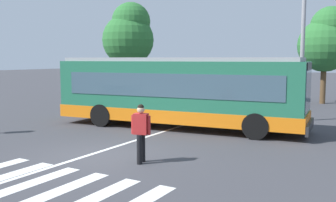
{
  "coord_description": "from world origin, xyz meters",
  "views": [
    {
      "loc": [
        7.73,
        -9.19,
        3.02
      ],
      "look_at": [
        -0.15,
        4.38,
        1.3
      ],
      "focal_mm": 41.61,
      "sensor_mm": 36.0,
      "label": 1
    }
  ],
  "objects_px": {
    "parked_car_black": "(194,90)",
    "pedestrian_crossing_street": "(141,130)",
    "parked_car_blue": "(269,94)",
    "twin_arm_street_lamp": "(304,8)",
    "city_transit_bus": "(178,91)",
    "background_tree_left": "(129,35)",
    "background_tree_right": "(327,40)",
    "parked_car_champagne": "(231,93)"
  },
  "relations": [
    {
      "from": "parked_car_champagne",
      "to": "background_tree_right",
      "type": "bearing_deg",
      "value": 33.45
    },
    {
      "from": "parked_car_blue",
      "to": "twin_arm_street_lamp",
      "type": "xyz_separation_m",
      "value": [
        2.94,
        -4.97,
        4.63
      ]
    },
    {
      "from": "parked_car_blue",
      "to": "background_tree_right",
      "type": "xyz_separation_m",
      "value": [
        2.8,
        3.4,
        3.47
      ]
    },
    {
      "from": "city_transit_bus",
      "to": "twin_arm_street_lamp",
      "type": "height_order",
      "value": "twin_arm_street_lamp"
    },
    {
      "from": "parked_car_blue",
      "to": "background_tree_left",
      "type": "bearing_deg",
      "value": -173.92
    },
    {
      "from": "background_tree_left",
      "to": "pedestrian_crossing_street",
      "type": "bearing_deg",
      "value": -53.16
    },
    {
      "from": "parked_car_black",
      "to": "background_tree_right",
      "type": "xyz_separation_m",
      "value": [
        8.22,
        2.98,
        3.47
      ]
    },
    {
      "from": "city_transit_bus",
      "to": "background_tree_left",
      "type": "relative_size",
      "value": 1.57
    },
    {
      "from": "parked_car_black",
      "to": "parked_car_champagne",
      "type": "bearing_deg",
      "value": -10.01
    },
    {
      "from": "pedestrian_crossing_street",
      "to": "background_tree_left",
      "type": "xyz_separation_m",
      "value": [
        -10.58,
        14.12,
        3.76
      ]
    },
    {
      "from": "pedestrian_crossing_street",
      "to": "background_tree_right",
      "type": "height_order",
      "value": "background_tree_right"
    },
    {
      "from": "parked_car_champagne",
      "to": "parked_car_blue",
      "type": "height_order",
      "value": "same"
    },
    {
      "from": "parked_car_blue",
      "to": "background_tree_right",
      "type": "distance_m",
      "value": 5.61
    },
    {
      "from": "parked_car_black",
      "to": "parked_car_blue",
      "type": "relative_size",
      "value": 0.99
    },
    {
      "from": "parked_car_black",
      "to": "parked_car_blue",
      "type": "distance_m",
      "value": 5.43
    },
    {
      "from": "background_tree_right",
      "to": "twin_arm_street_lamp",
      "type": "bearing_deg",
      "value": -89.04
    },
    {
      "from": "parked_car_blue",
      "to": "twin_arm_street_lamp",
      "type": "height_order",
      "value": "twin_arm_street_lamp"
    },
    {
      "from": "twin_arm_street_lamp",
      "to": "pedestrian_crossing_street",
      "type": "bearing_deg",
      "value": -103.1
    },
    {
      "from": "parked_car_champagne",
      "to": "pedestrian_crossing_street",
      "type": "bearing_deg",
      "value": -78.56
    },
    {
      "from": "parked_car_champagne",
      "to": "parked_car_blue",
      "type": "xyz_separation_m",
      "value": [
        2.49,
        0.1,
        0.0
      ]
    },
    {
      "from": "twin_arm_street_lamp",
      "to": "background_tree_right",
      "type": "xyz_separation_m",
      "value": [
        -0.14,
        8.37,
        -1.16
      ]
    },
    {
      "from": "background_tree_left",
      "to": "background_tree_right",
      "type": "distance_m",
      "value": 13.58
    },
    {
      "from": "parked_car_blue",
      "to": "twin_arm_street_lamp",
      "type": "distance_m",
      "value": 7.4
    },
    {
      "from": "twin_arm_street_lamp",
      "to": "background_tree_left",
      "type": "relative_size",
      "value": 1.25
    },
    {
      "from": "parked_car_black",
      "to": "background_tree_right",
      "type": "relative_size",
      "value": 0.71
    },
    {
      "from": "pedestrian_crossing_street",
      "to": "background_tree_right",
      "type": "xyz_separation_m",
      "value": [
        2.24,
        18.59,
        3.27
      ]
    },
    {
      "from": "city_transit_bus",
      "to": "parked_car_champagne",
      "type": "bearing_deg",
      "value": 97.18
    },
    {
      "from": "background_tree_left",
      "to": "background_tree_right",
      "type": "bearing_deg",
      "value": 19.21
    },
    {
      "from": "city_transit_bus",
      "to": "background_tree_right",
      "type": "distance_m",
      "value": 13.81
    },
    {
      "from": "parked_car_blue",
      "to": "background_tree_right",
      "type": "relative_size",
      "value": 0.71
    },
    {
      "from": "city_transit_bus",
      "to": "pedestrian_crossing_street",
      "type": "bearing_deg",
      "value": -71.77
    },
    {
      "from": "parked_car_blue",
      "to": "parked_car_black",
      "type": "bearing_deg",
      "value": 175.58
    },
    {
      "from": "parked_car_black",
      "to": "background_tree_right",
      "type": "height_order",
      "value": "background_tree_right"
    },
    {
      "from": "parked_car_black",
      "to": "background_tree_left",
      "type": "xyz_separation_m",
      "value": [
        -4.6,
        -1.49,
        3.96
      ]
    },
    {
      "from": "background_tree_right",
      "to": "background_tree_left",
      "type": "bearing_deg",
      "value": -160.79
    },
    {
      "from": "background_tree_left",
      "to": "background_tree_right",
      "type": "xyz_separation_m",
      "value": [
        12.82,
        4.47,
        -0.49
      ]
    },
    {
      "from": "parked_car_champagne",
      "to": "parked_car_blue",
      "type": "distance_m",
      "value": 2.49
    },
    {
      "from": "parked_car_black",
      "to": "pedestrian_crossing_street",
      "type": "bearing_deg",
      "value": -69.03
    },
    {
      "from": "parked_car_black",
      "to": "parked_car_champagne",
      "type": "height_order",
      "value": "same"
    },
    {
      "from": "pedestrian_crossing_street",
      "to": "parked_car_champagne",
      "type": "height_order",
      "value": "pedestrian_crossing_street"
    },
    {
      "from": "pedestrian_crossing_street",
      "to": "parked_car_black",
      "type": "distance_m",
      "value": 16.72
    },
    {
      "from": "parked_car_blue",
      "to": "twin_arm_street_lamp",
      "type": "bearing_deg",
      "value": -59.36
    }
  ]
}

